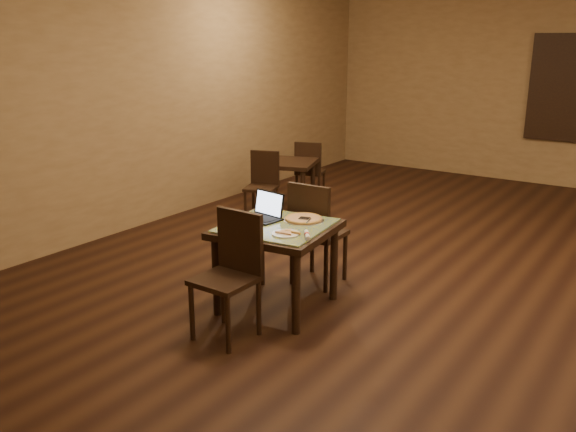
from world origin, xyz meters
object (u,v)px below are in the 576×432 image
Objects in this scene: tiled_table at (277,236)px; other_table_b_chair_near at (263,181)px; other_table_b at (287,169)px; other_table_b_chair_far at (309,168)px; chair_main_near at (232,267)px; laptop at (265,212)px; pizza_pan at (304,220)px; chair_main_far at (314,228)px.

other_table_b_chair_near is at bearing 122.12° from tiled_table.
other_table_b_chair_far is (0.03, 0.52, -0.07)m from other_table_b.
other_table_b_chair_near is (-0.03, -0.52, -0.07)m from other_table_b.
chair_main_near is 1.13× the size of other_table_b_chair_far.
other_table_b_chair_near is at bearing 135.81° from laptop.
other_table_b_chair_near reaches higher than pizza_pan.
chair_main_near reaches higher than other_table_b.
other_table_b_chair_near is (-1.75, 2.14, -0.16)m from tiled_table.
chair_main_far reaches higher than tiled_table.
tiled_table is 3.61m from other_table_b_chair_far.
other_table_b_chair_far reaches higher than pizza_pan.
pizza_pan is at bearing -64.62° from other_table_b_chair_near.
chair_main_far is 0.43m from pizza_pan.
chair_main_far is at bearing 90.83° from chair_main_near.
chair_main_far is 2.33m from other_table_b_chair_near.
laptop is at bearing 106.58° from chair_main_near.
chair_main_far reaches higher than other_table_b_chair_near.
tiled_table is 1.10× the size of other_table_b.
other_table_b_chair_near and other_table_b_chair_far have the same top height.
tiled_table is 2.85× the size of pizza_pan.
laptop reaches higher than other_table_b_chair_far.
pizza_pan is at bearing 56.28° from tiled_table.
tiled_table is at bearing -76.23° from other_table_b.
laptop reaches higher than pizza_pan.
other_table_b is (-1.52, 2.56, -0.25)m from laptop.
chair_main_far is at bearing 104.29° from other_table_b_chair_far.
chair_main_near reaches higher than tiled_table.
other_table_b_chair_far is at bearing 114.98° from chair_main_near.
other_table_b is 0.53m from other_table_b_chair_far.
tiled_table is at bearing 88.64° from chair_main_far.
other_table_b_chair_near is (-1.75, 1.53, -0.07)m from chair_main_far.
pizza_pan reaches higher than other_table_b.
other_table_b_chair_far is (-1.70, 3.18, -0.16)m from tiled_table.
other_table_b_chair_far is (-1.82, 2.94, -0.27)m from pizza_pan.
other_table_b is (-1.72, 2.66, -0.09)m from tiled_table.
chair_main_near is 4.16m from other_table_b_chair_far.
pizza_pan is at bearing 31.64° from laptop.
laptop is 0.41× the size of other_table_b_chair_far.
other_table_b_chair_near is at bearing -111.97° from other_table_b.
chair_main_far is 3.09m from other_table_b_chair_far.
pizza_pan is (0.12, 0.24, 0.11)m from tiled_table.
tiled_table is at bearing -69.89° from other_table_b_chair_near.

